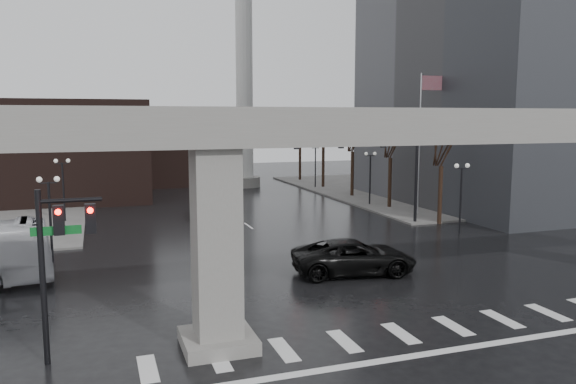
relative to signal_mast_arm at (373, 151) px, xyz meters
name	(u,v)px	position (x,y,z in m)	size (l,w,h in m)	color
ground	(388,324)	(-8.99, -18.80, -5.83)	(160.00, 160.00, 0.00)	black
sidewalk_ne	(435,189)	(17.01, 17.20, -5.75)	(28.00, 36.00, 0.15)	slate
elevated_guideway	(420,154)	(-7.73, -18.80, 1.05)	(48.00, 2.60, 8.70)	gray
building_far_left	(64,150)	(-22.99, 23.20, -0.83)	(16.00, 14.00, 10.00)	black
building_far_mid	(171,152)	(-10.99, 33.20, -1.83)	(10.00, 10.00, 8.00)	black
smokestack	(244,74)	(-2.99, 27.20, 7.52)	(3.60, 3.60, 30.00)	silver
signal_mast_arm	(373,151)	(0.00, 0.00, 0.00)	(12.12, 0.43, 8.00)	black
signal_left_pole	(59,246)	(-21.24, -18.30, -1.76)	(2.30, 0.30, 6.00)	black
flagpole_assembly	(423,127)	(6.30, 3.20, 1.70)	(2.06, 0.12, 12.00)	silver
lamp_right_0	(461,186)	(4.51, -4.80, -2.36)	(1.22, 0.32, 5.11)	black
lamp_right_1	(370,169)	(4.51, 9.20, -2.36)	(1.22, 0.32, 5.11)	black
lamp_right_2	(315,159)	(4.51, 23.20, -2.36)	(1.22, 0.32, 5.11)	black
lamp_left_0	(50,206)	(-22.49, -4.80, -2.36)	(1.22, 0.32, 5.11)	black
lamp_left_1	(63,179)	(-22.49, 9.20, -2.36)	(1.22, 0.32, 5.11)	black
lamp_left_2	(70,165)	(-22.49, 23.20, -2.36)	(1.22, 0.32, 5.11)	black
tree_right_0	(441,189)	(5.54, -0.78, -3.04)	(1.09, 1.58, 7.50)	black
tree_right_1	(390,178)	(5.54, 7.22, -2.98)	(1.09, 1.61, 7.67)	black
tree_right_2	(353,169)	(5.54, 15.22, -2.91)	(1.10, 1.63, 7.85)	black
tree_right_3	(323,163)	(5.54, 23.22, -2.85)	(1.11, 1.66, 8.02)	black
tree_right_4	(300,158)	(5.54, 31.22, -2.79)	(1.12, 1.69, 8.19)	black
pickup_truck	(354,257)	(-7.06, -11.56, -4.91)	(3.06, 6.64, 1.84)	black
far_car	(201,210)	(-11.88, 7.63, -5.12)	(1.68, 4.18, 1.42)	black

